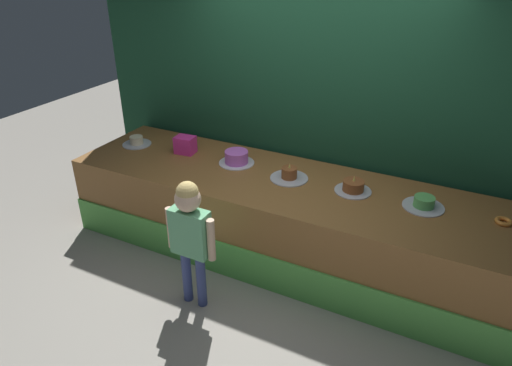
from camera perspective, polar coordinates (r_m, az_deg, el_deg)
The scene contains 11 objects.
ground_plane at distance 4.24m, azimuth 0.28°, elevation -12.57°, with size 12.00×12.00×0.00m, color gray.
stage_platform at distance 4.42m, azimuth 3.56°, elevation -4.46°, with size 4.23×1.14×0.79m.
curtain_backdrop at distance 4.56m, azimuth 7.39°, elevation 10.76°, with size 4.95×0.08×2.87m, color #19472D.
child_figure at distance 3.67m, azimuth -8.18°, elevation -5.59°, with size 0.45×0.21×1.16m.
pink_box at distance 4.83m, azimuth -8.77°, elevation 4.70°, with size 0.20×0.15×0.18m, color #EB339B.
donut at distance 4.08m, azimuth 28.34°, elevation -4.22°, with size 0.13×0.13×0.03m, color orange.
cake_far_left at distance 5.16m, azimuth -14.58°, elevation 5.00°, with size 0.31×0.31×0.09m.
cake_left at distance 4.55m, azimuth -2.43°, elevation 3.14°, with size 0.35×0.35×0.13m.
cake_center at distance 4.27m, azimuth 4.14°, elevation 1.03°, with size 0.35×0.35×0.16m.
cake_right at distance 4.12m, azimuth 11.97°, elevation -0.47°, with size 0.32×0.32×0.15m.
cake_far_right at distance 4.05m, azimuth 20.09°, elevation -2.36°, with size 0.34×0.34×0.10m.
Camera 1 is at (1.45, -2.89, 2.74)m, focal length 32.26 mm.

